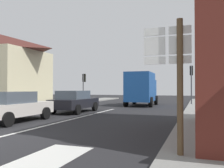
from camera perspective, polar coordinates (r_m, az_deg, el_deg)
name	(u,v)px	position (r m, az deg, el deg)	size (l,w,h in m)	color
ground_plane	(104,111)	(17.22, -1.82, -6.44)	(80.00, 80.00, 0.00)	#232326
sidewalk_right	(205,117)	(14.06, 21.07, -7.30)	(2.48, 44.00, 0.14)	gray
sidewalk_left	(9,110)	(19.03, -23.11, -5.63)	(2.48, 44.00, 0.14)	gray
lane_centre_stripe	(78,118)	(13.59, -8.01, -7.86)	(0.16, 12.00, 0.01)	silver
lane_turn_arrow	(52,157)	(6.17, -13.98, -16.22)	(1.20, 2.20, 0.01)	silver
sedan_near	(13,106)	(12.68, -22.28, -4.86)	(1.97, 4.20, 1.47)	beige
sedan_far	(75,101)	(16.58, -8.78, -4.00)	(2.00, 4.21, 1.47)	black
delivery_truck	(141,88)	(22.69, 6.92, -0.95)	(2.60, 5.06, 3.05)	#19478C
route_sign_post	(180,72)	(5.69, 15.69, 2.81)	(1.66, 0.14, 3.20)	brown
traffic_light_far_right	(191,76)	(24.34, 18.15, 1.78)	(0.30, 0.49, 3.77)	#47474C
traffic_light_far_left	(84,81)	(27.03, -6.62, 0.61)	(0.30, 0.49, 3.23)	#47474C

